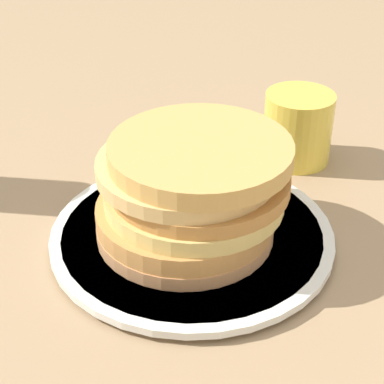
{
  "coord_description": "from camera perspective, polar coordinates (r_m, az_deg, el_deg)",
  "views": [
    {
      "loc": [
        0.47,
        0.11,
        0.36
      ],
      "look_at": [
        0.01,
        0.01,
        0.05
      ],
      "focal_mm": 60.0,
      "sensor_mm": 36.0,
      "label": 1
    }
  ],
  "objects": [
    {
      "name": "ground_plane",
      "position": [
        0.6,
        -0.15,
        -3.53
      ],
      "size": [
        4.0,
        4.0,
        0.0
      ],
      "primitive_type": "plane",
      "color": "#9E7F5B"
    },
    {
      "name": "plate",
      "position": [
        0.58,
        0.0,
        -3.88
      ],
      "size": [
        0.26,
        0.26,
        0.01
      ],
      "color": "silver",
      "rests_on": "ground_plane"
    },
    {
      "name": "pancake_stack",
      "position": [
        0.56,
        -0.01,
        0.24
      ],
      "size": [
        0.17,
        0.17,
        0.09
      ],
      "color": "tan",
      "rests_on": "plate"
    },
    {
      "name": "juice_glass",
      "position": [
        0.71,
        9.38,
        5.68
      ],
      "size": [
        0.07,
        0.07,
        0.08
      ],
      "color": "yellow",
      "rests_on": "ground_plane"
    }
  ]
}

